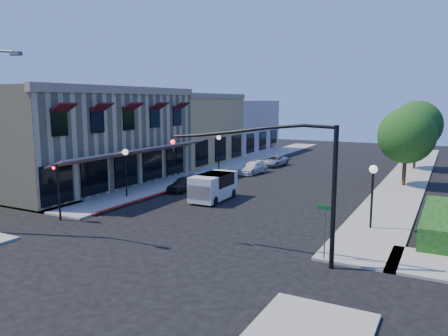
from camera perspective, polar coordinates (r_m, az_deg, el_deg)
The scene contains 22 objects.
ground at distance 21.31m, azimuth -8.97°, elevation -10.41°, with size 120.00×120.00×0.00m, color black.
sidewalk_left at distance 48.36m, azimuth 1.88°, elevation 0.54°, with size 3.50×50.00×0.12m, color gray.
sidewalk_right at distance 43.74m, azimuth 22.97°, elevation -1.02°, with size 3.50×50.00×0.12m, color gray.
curb_red_strip at distance 31.47m, azimuth -10.35°, elevation -4.16°, with size 0.25×10.00×0.06m, color maroon.
corner_brick_building at distance 38.77m, azimuth -17.77°, elevation 3.97°, with size 11.77×18.20×8.10m.
yellow_stucco_building at distance 50.44m, azimuth -5.54°, elevation 5.12°, with size 10.00×12.00×7.60m, color tan.
pink_stucco_building at distance 60.82m, azimuth 0.70°, elevation 5.49°, with size 10.00×12.00×7.00m, color beige.
hedge at distance 26.01m, azimuth 25.95°, elevation -7.66°, with size 1.40×8.00×1.10m, color #143E11.
street_tree_a at distance 38.31m, azimuth 22.75°, elevation 3.94°, with size 4.56×4.56×6.48m.
street_tree_b at distance 48.24m, azimuth 23.87°, elevation 5.14°, with size 4.94×4.94×7.02m.
signal_mast_arm at distance 18.87m, azimuth 7.95°, elevation -0.07°, with size 8.01×0.39×6.00m.
secondary_signal at distance 27.07m, azimuth -20.98°, elevation -1.70°, with size 0.28×0.42×3.32m.
street_name_sign at distance 19.56m, azimuth 13.08°, elevation -7.06°, with size 0.80×0.06×2.50m.
lamppost_left_near at distance 31.99m, azimuth -12.74°, elevation 0.95°, with size 0.44×0.44×3.57m.
lamppost_left_far at distance 43.51m, azimuth -0.69°, elevation 3.18°, with size 0.44×0.44×3.57m.
lamppost_right_near at distance 24.70m, azimuth 18.86°, elevation -1.56°, with size 0.44×0.44×3.57m.
lamppost_right_far at distance 40.45m, azimuth 22.46°, elevation 2.09°, with size 0.44×0.44×3.57m.
white_van at distance 30.73m, azimuth -1.42°, elevation -2.27°, with size 1.98×4.28×1.87m.
parked_car_a at distance 34.14m, azimuth -5.31°, elevation -2.09°, with size 1.32×3.28×1.12m, color black.
parked_car_b at distance 35.96m, azimuth -3.39°, elevation -1.46°, with size 1.25×3.58×1.18m, color #AAAEAF.
parked_car_c at distance 42.15m, azimuth 3.73°, elevation 0.02°, with size 1.60×3.93×1.14m, color white.
parked_car_d at distance 47.30m, azimuth 6.52°, elevation 0.92°, with size 1.87×4.05×1.12m, color #B2B4B7.
Camera 1 is at (12.16, -16.06, 6.95)m, focal length 35.00 mm.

